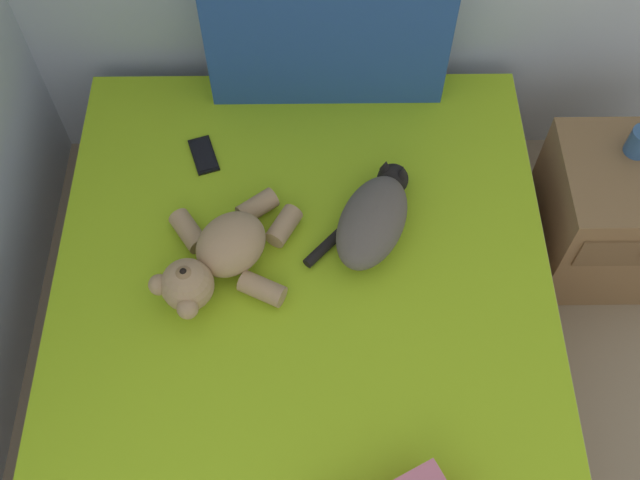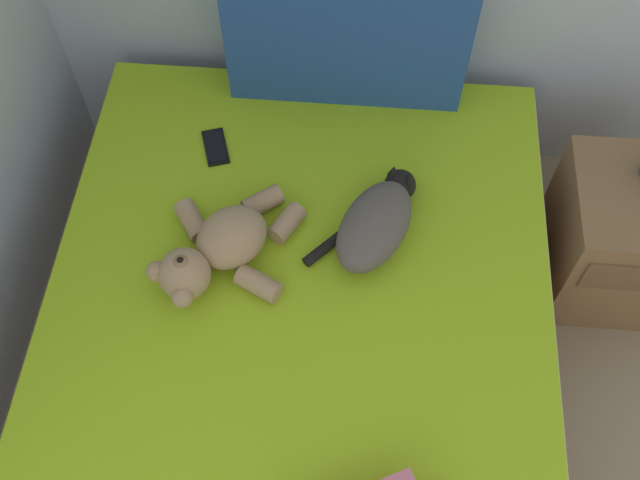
{
  "view_description": "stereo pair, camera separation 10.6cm",
  "coord_description": "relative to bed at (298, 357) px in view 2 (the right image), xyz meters",
  "views": [
    {
      "loc": [
        1.02,
        2.43,
        2.46
      ],
      "look_at": [
        1.03,
        3.57,
        0.59
      ],
      "focal_mm": 42.15,
      "sensor_mm": 36.0,
      "label": 1
    },
    {
      "loc": [
        1.12,
        2.44,
        2.46
      ],
      "look_at": [
        1.03,
        3.57,
        0.59
      ],
      "focal_mm": 42.15,
      "sensor_mm": 36.0,
      "label": 2
    }
  ],
  "objects": [
    {
      "name": "cell_phone",
      "position": [
        -0.33,
        0.61,
        0.26
      ],
      "size": [
        0.11,
        0.16,
        0.01
      ],
      "color": "black",
      "rests_on": "bed"
    },
    {
      "name": "bed",
      "position": [
        0.0,
        0.0,
        0.0
      ],
      "size": [
        1.55,
        2.01,
        0.5
      ],
      "color": "olive",
      "rests_on": "ground_plane"
    },
    {
      "name": "teddy_bear",
      "position": [
        -0.24,
        0.19,
        0.32
      ],
      "size": [
        0.44,
        0.47,
        0.17
      ],
      "color": "tan",
      "rests_on": "bed"
    },
    {
      "name": "nightstand",
      "position": [
        1.09,
        0.52,
        0.02
      ],
      "size": [
        0.5,
        0.47,
        0.53
      ],
      "color": "olive",
      "rests_on": "ground_plane"
    },
    {
      "name": "cat",
      "position": [
        0.22,
        0.32,
        0.32
      ],
      "size": [
        0.36,
        0.42,
        0.15
      ],
      "color": "#59514C",
      "rests_on": "bed"
    },
    {
      "name": "patterned_cushion",
      "position": [
        0.08,
        0.91,
        0.52
      ],
      "size": [
        0.78,
        0.14,
        0.54
      ],
      "color": "#264C99",
      "rests_on": "bed"
    }
  ]
}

